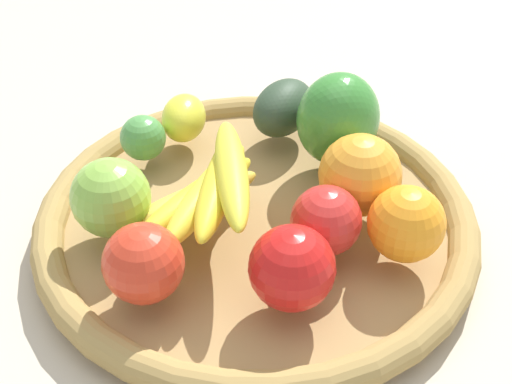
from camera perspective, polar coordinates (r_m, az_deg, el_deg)
The scene contains 13 objects.
ground_plane at distance 0.76m, azimuth -0.00°, elevation -3.47°, with size 2.40×2.40×0.00m, color #BDAF98.
basket at distance 0.75m, azimuth -0.00°, elevation -2.40°, with size 0.44×0.44×0.04m.
orange_1 at distance 0.72m, azimuth 7.87°, elevation 1.29°, with size 0.08×0.08×0.08m, color orange.
banana_bunch at distance 0.70m, azimuth -3.68°, elevation 0.10°, with size 0.15×0.16×0.08m.
apple_3 at distance 0.62m, azimuth 2.74°, elevation -5.76°, with size 0.07×0.07×0.07m, color red.
avocado at distance 0.83m, azimuth 2.08°, elevation 6.40°, with size 0.09×0.06×0.06m, color #2F422E.
apple_2 at distance 0.64m, azimuth -8.52°, elevation -5.35°, with size 0.07×0.07×0.07m, color red.
bell_pepper at distance 0.78m, azimuth 6.23°, elevation 5.51°, with size 0.09×0.08×0.10m, color #3A8533.
apple_0 at distance 0.70m, azimuth -10.93°, elevation -0.41°, with size 0.07×0.07×0.07m, color #82B641.
lemon_0 at distance 0.83m, azimuth -5.48°, elevation 5.61°, with size 0.06×0.05×0.05m, color yellow.
apple_1 at distance 0.68m, azimuth 5.33°, elevation -2.16°, with size 0.06×0.06×0.06m, color red.
orange_0 at distance 0.68m, azimuth 11.30°, elevation -2.36°, with size 0.07×0.07×0.07m, color orange.
lime_0 at distance 0.80m, azimuth -8.54°, elevation 4.08°, with size 0.05×0.05×0.05m, color #4D9144.
Camera 1 is at (0.04, 0.56, 0.51)m, focal length 52.89 mm.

